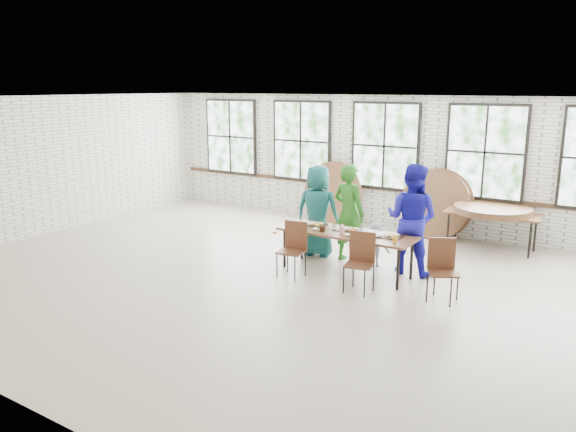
% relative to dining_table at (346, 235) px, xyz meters
% --- Properties ---
extents(room, '(12.00, 12.00, 12.00)m').
position_rel_dining_table_xyz_m(room, '(-0.79, 3.40, 1.14)').
color(room, '#B5A690').
rests_on(room, ground).
extents(dining_table, '(2.41, 0.82, 0.74)m').
position_rel_dining_table_xyz_m(dining_table, '(0.00, 0.00, 0.00)').
color(dining_table, brown).
rests_on(dining_table, ground).
extents(chair_near_left, '(0.46, 0.45, 0.95)m').
position_rel_dining_table_xyz_m(chair_near_left, '(-0.69, -0.61, -0.13)').
color(chair_near_left, '#532D1B').
rests_on(chair_near_left, ground).
extents(chair_near_right, '(0.49, 0.48, 0.95)m').
position_rel_dining_table_xyz_m(chair_near_right, '(0.58, -0.63, -0.13)').
color(chair_near_right, '#532D1B').
rests_on(chair_near_right, ground).
extents(chair_spare, '(0.57, 0.56, 0.95)m').
position_rel_dining_table_xyz_m(chair_spare, '(1.79, -0.31, -0.13)').
color(chair_spare, '#532D1B').
rests_on(chair_spare, ground).
extents(adult_teal, '(0.94, 0.70, 1.76)m').
position_rel_dining_table_xyz_m(adult_teal, '(-0.95, 0.65, 0.19)').
color(adult_teal, '#19575F').
rests_on(adult_teal, ground).
extents(adult_green, '(0.74, 0.57, 1.83)m').
position_rel_dining_table_xyz_m(adult_green, '(-0.28, 0.65, 0.23)').
color(adult_green, '#276F1D').
rests_on(adult_green, ground).
extents(toddler, '(0.54, 0.34, 0.80)m').
position_rel_dining_table_xyz_m(toddler, '(0.27, 0.65, -0.29)').
color(toddler, '#111E37').
rests_on(toddler, ground).
extents(adult_blue, '(0.96, 0.77, 1.92)m').
position_rel_dining_table_xyz_m(adult_blue, '(0.92, 0.65, 0.27)').
color(adult_blue, '#1A17A3').
rests_on(adult_blue, ground).
extents(storage_table, '(1.85, 0.87, 0.74)m').
position_rel_dining_table_xyz_m(storage_table, '(1.76, 2.91, -0.00)').
color(storage_table, brown).
rests_on(storage_table, ground).
extents(tabletop_clutter, '(1.95, 0.59, 0.11)m').
position_rel_dining_table_xyz_m(tabletop_clutter, '(0.10, -0.02, 0.08)').
color(tabletop_clutter, black).
rests_on(tabletop_clutter, dining_table).
extents(round_tops_stacked, '(1.50, 1.50, 0.13)m').
position_rel_dining_table_xyz_m(round_tops_stacked, '(1.76, 2.91, 0.12)').
color(round_tops_stacked, brown).
rests_on(round_tops_stacked, storage_table).
extents(round_tops_leaning, '(4.03, 0.42, 1.50)m').
position_rel_dining_table_xyz_m(round_tops_leaning, '(-0.28, 3.14, 0.05)').
color(round_tops_leaning, brown).
rests_on(round_tops_leaning, ground).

